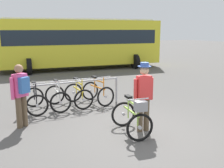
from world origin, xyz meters
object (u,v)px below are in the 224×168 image
(featured_bicycle, at_px, (132,117))
(racked_bike_white, at_px, (58,97))
(bus_distant, at_px, (80,41))
(racked_bike_orange, at_px, (98,93))
(pedestrian_with_backpack, at_px, (21,92))
(person_with_featured_bike, at_px, (144,94))
(racked_bike_yellow, at_px, (78,95))
(racked_bike_black, at_px, (35,100))

(featured_bicycle, bearing_deg, racked_bike_white, 107.23)
(racked_bike_white, distance_m, bus_distant, 8.90)
(featured_bicycle, bearing_deg, bus_distant, 74.17)
(racked_bike_orange, relative_size, pedestrian_with_backpack, 0.70)
(person_with_featured_bike, xyz_separation_m, bus_distant, (2.69, 10.72, 0.79))
(racked_bike_yellow, distance_m, pedestrian_with_backpack, 2.38)
(racked_bike_yellow, distance_m, bus_distant, 8.62)
(featured_bicycle, relative_size, bus_distant, 0.12)
(racked_bike_black, height_order, person_with_featured_bike, person_with_featured_bike)
(racked_bike_black, bearing_deg, pedestrian_with_backpack, -116.91)
(racked_bike_white, height_order, racked_bike_orange, same)
(racked_bike_orange, relative_size, featured_bicycle, 0.94)
(pedestrian_with_backpack, bearing_deg, racked_bike_yellow, 30.00)
(pedestrian_with_backpack, bearing_deg, racked_bike_black, 63.09)
(racked_bike_black, relative_size, racked_bike_white, 1.01)
(racked_bike_black, relative_size, bus_distant, 0.11)
(pedestrian_with_backpack, xyz_separation_m, bus_distant, (5.28, 9.01, 0.80))
(person_with_featured_bike, height_order, pedestrian_with_backpack, person_with_featured_bike)
(racked_bike_orange, xyz_separation_m, person_with_featured_bike, (-0.11, -2.85, 0.58))
(racked_bike_black, xyz_separation_m, pedestrian_with_backpack, (-0.60, -1.18, 0.57))
(racked_bike_white, height_order, featured_bicycle, same)
(pedestrian_with_backpack, distance_m, bus_distant, 10.47)
(racked_bike_black, height_order, bus_distant, bus_distant)
(racked_bike_white, relative_size, bus_distant, 0.11)
(pedestrian_with_backpack, bearing_deg, bus_distant, 59.63)
(racked_bike_black, bearing_deg, racked_bike_orange, -1.10)
(racked_bike_white, relative_size, featured_bicycle, 0.94)
(featured_bicycle, distance_m, bus_distant, 11.30)
(featured_bicycle, height_order, pedestrian_with_backpack, pedestrian_with_backpack)
(racked_bike_white, bearing_deg, bus_distant, 63.09)
(racked_bike_white, xyz_separation_m, bus_distant, (3.98, 7.84, 1.37))
(racked_bike_yellow, bearing_deg, racked_bike_white, 178.90)
(pedestrian_with_backpack, bearing_deg, person_with_featured_bike, -33.52)
(racked_bike_orange, bearing_deg, featured_bicycle, -99.34)
(racked_bike_orange, xyz_separation_m, featured_bicycle, (-0.48, -2.93, 0.08))
(racked_bike_black, relative_size, racked_bike_orange, 1.02)
(racked_bike_black, bearing_deg, featured_bicycle, -61.45)
(racked_bike_yellow, distance_m, person_with_featured_bike, 2.98)
(racked_bike_black, distance_m, person_with_featured_bike, 3.56)
(racked_bike_yellow, bearing_deg, person_with_featured_bike, -78.45)
(racked_bike_yellow, bearing_deg, racked_bike_orange, -1.10)
(featured_bicycle, height_order, person_with_featured_bike, person_with_featured_bike)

